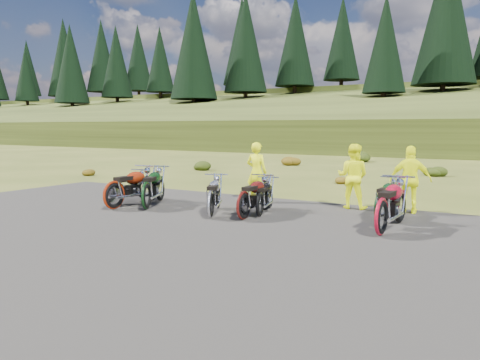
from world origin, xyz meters
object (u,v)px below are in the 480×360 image
Objects in this scene: motorcycle_0 at (118,206)px; motorcycle_7 at (379,222)px; person_middle at (256,173)px; motorcycle_3 at (211,219)px.

motorcycle_0 is 0.97× the size of motorcycle_7.
motorcycle_7 is at bearing -83.56° from motorcycle_0.
person_middle reaches higher than motorcycle_7.
person_middle is (-4.11, 1.05, 0.94)m from motorcycle_7.
motorcycle_3 is 4.28m from motorcycle_7.
person_middle is at bearing 78.09° from motorcycle_7.
person_middle reaches higher than motorcycle_0.
motorcycle_0 is 0.96× the size of motorcycle_3.
motorcycle_3 is 1.08× the size of person_middle.
motorcycle_3 reaches higher than motorcycle_0.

